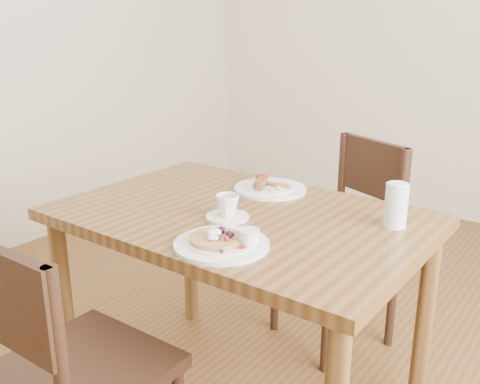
{
  "coord_description": "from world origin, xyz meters",
  "views": [
    {
      "loc": [
        1.0,
        -1.34,
        1.35
      ],
      "look_at": [
        0.0,
        0.0,
        0.82
      ],
      "focal_mm": 40.0,
      "sensor_mm": 36.0,
      "label": 1
    }
  ],
  "objects": [
    {
      "name": "teacup_saucer",
      "position": [
        0.0,
        -0.07,
        0.78
      ],
      "size": [
        0.14,
        0.14,
        0.08
      ],
      "color": "white",
      "rests_on": "dining_table"
    },
    {
      "name": "chair_far",
      "position": [
        0.09,
        0.64,
        0.49
      ],
      "size": [
        0.55,
        0.55,
        0.88
      ],
      "rotation": [
        0.0,
        0.0,
        2.75
      ],
      "color": "#311A11",
      "rests_on": "ground"
    },
    {
      "name": "water_glass",
      "position": [
        0.46,
        0.18,
        0.82
      ],
      "size": [
        0.07,
        0.07,
        0.14
      ],
      "primitive_type": "cylinder",
      "color": "silver",
      "rests_on": "dining_table"
    },
    {
      "name": "chair_near",
      "position": [
        -0.08,
        -0.66,
        0.49
      ],
      "size": [
        0.43,
        0.43,
        0.88
      ],
      "rotation": [
        0.0,
        0.0,
        0.01
      ],
      "color": "#311A11",
      "rests_on": "ground"
    },
    {
      "name": "dining_table",
      "position": [
        0.0,
        0.0,
        0.65
      ],
      "size": [
        1.2,
        0.8,
        0.75
      ],
      "color": "brown",
      "rests_on": "ground"
    },
    {
      "name": "breakfast_plate",
      "position": [
        -0.06,
        0.26,
        0.76
      ],
      "size": [
        0.27,
        0.27,
        0.04
      ],
      "color": "white",
      "rests_on": "dining_table"
    },
    {
      "name": "pancake_plate",
      "position": [
        0.13,
        -0.26,
        0.76
      ],
      "size": [
        0.27,
        0.27,
        0.06
      ],
      "color": "white",
      "rests_on": "dining_table"
    }
  ]
}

